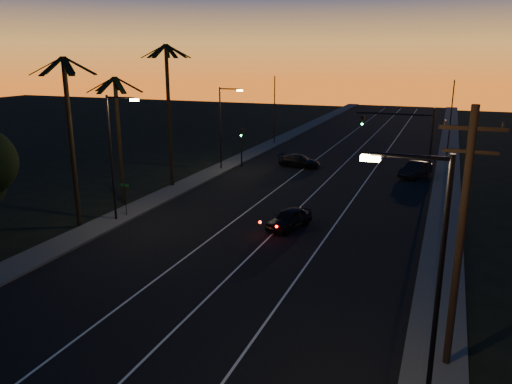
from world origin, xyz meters
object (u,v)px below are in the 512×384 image
at_px(utility_pole, 461,236).
at_px(lead_car, 289,219).
at_px(right_car, 416,169).
at_px(cross_car, 299,161).
at_px(signal_mast, 406,131).

relative_size(utility_pole, lead_car, 2.12).
relative_size(lead_car, right_car, 0.98).
height_order(utility_pole, right_car, utility_pole).
relative_size(lead_car, cross_car, 1.01).
relative_size(utility_pole, right_car, 2.09).
bearing_deg(lead_car, right_car, 69.47).
height_order(lead_car, cross_car, lead_car).
bearing_deg(lead_car, utility_pole, -51.27).
bearing_deg(signal_mast, utility_pole, -81.53).
relative_size(right_car, cross_car, 1.03).
height_order(utility_pole, lead_car, utility_pole).
distance_m(lead_car, cross_car, 19.76).
relative_size(signal_mast, cross_car, 1.52).
bearing_deg(lead_car, signal_mast, 70.59).
bearing_deg(cross_car, lead_car, -75.68).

